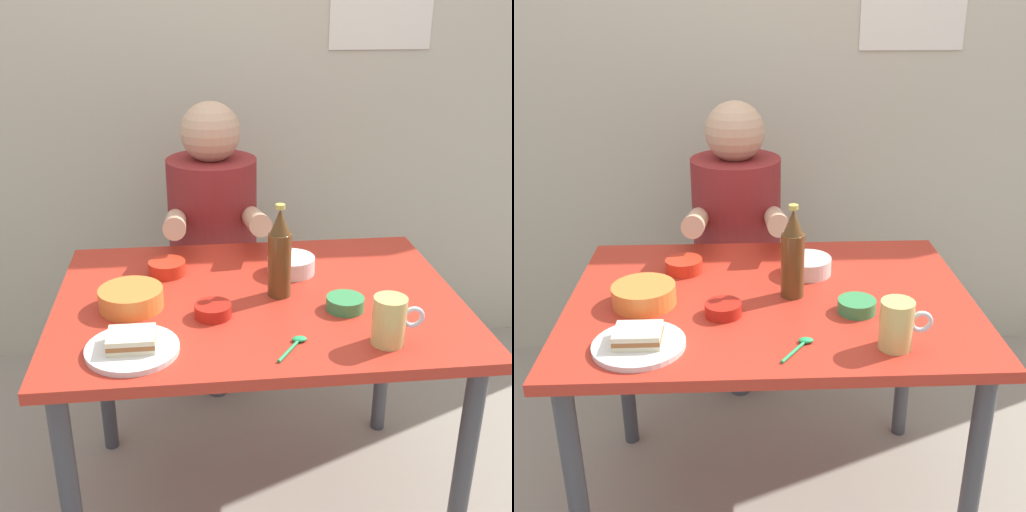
# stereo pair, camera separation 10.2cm
# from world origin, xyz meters

# --- Properties ---
(ground_plane) EXTENTS (6.00, 6.00, 0.00)m
(ground_plane) POSITION_xyz_m (0.00, 0.00, 0.00)
(ground_plane) COLOR gray
(wall_back) EXTENTS (4.40, 0.09, 2.60)m
(wall_back) POSITION_xyz_m (0.00, 1.05, 1.30)
(wall_back) COLOR #BCB299
(wall_back) RESTS_ON ground
(dining_table) EXTENTS (1.10, 0.80, 0.74)m
(dining_table) POSITION_xyz_m (0.00, 0.00, 0.65)
(dining_table) COLOR #B72D1E
(dining_table) RESTS_ON ground
(stool) EXTENTS (0.34, 0.34, 0.45)m
(stool) POSITION_xyz_m (-0.09, 0.63, 0.35)
(stool) COLOR #4C4C51
(stool) RESTS_ON ground
(person_seated) EXTENTS (0.33, 0.56, 0.72)m
(person_seated) POSITION_xyz_m (-0.09, 0.62, 0.77)
(person_seated) COLOR maroon
(person_seated) RESTS_ON stool
(plate_orange) EXTENTS (0.22, 0.22, 0.01)m
(plate_orange) POSITION_xyz_m (-0.32, -0.25, 0.75)
(plate_orange) COLOR silver
(plate_orange) RESTS_ON dining_table
(sandwich) EXTENTS (0.11, 0.09, 0.04)m
(sandwich) POSITION_xyz_m (-0.32, -0.25, 0.77)
(sandwich) COLOR beige
(sandwich) RESTS_ON plate_orange
(beer_mug) EXTENTS (0.13, 0.08, 0.12)m
(beer_mug) POSITION_xyz_m (0.28, -0.28, 0.80)
(beer_mug) COLOR #D1BC66
(beer_mug) RESTS_ON dining_table
(beer_bottle) EXTENTS (0.06, 0.06, 0.26)m
(beer_bottle) POSITION_xyz_m (0.06, 0.01, 0.86)
(beer_bottle) COLOR #593819
(beer_bottle) RESTS_ON dining_table
(dip_bowl_green) EXTENTS (0.10, 0.10, 0.03)m
(dip_bowl_green) POSITION_xyz_m (0.22, -0.10, 0.76)
(dip_bowl_green) COLOR #388C4C
(dip_bowl_green) RESTS_ON dining_table
(sambal_bowl_red) EXTENTS (0.10, 0.10, 0.03)m
(sambal_bowl_red) POSITION_xyz_m (-0.13, -0.10, 0.76)
(sambal_bowl_red) COLOR #B21E14
(sambal_bowl_red) RESTS_ON dining_table
(soup_bowl_orange) EXTENTS (0.17, 0.17, 0.05)m
(soup_bowl_orange) POSITION_xyz_m (-0.34, -0.03, 0.77)
(soup_bowl_orange) COLOR orange
(soup_bowl_orange) RESTS_ON dining_table
(rice_bowl_white) EXTENTS (0.14, 0.14, 0.05)m
(rice_bowl_white) POSITION_xyz_m (0.12, 0.15, 0.77)
(rice_bowl_white) COLOR silver
(rice_bowl_white) RESTS_ON dining_table
(sauce_bowl_chili) EXTENTS (0.11, 0.11, 0.04)m
(sauce_bowl_chili) POSITION_xyz_m (-0.25, 0.18, 0.76)
(sauce_bowl_chili) COLOR red
(sauce_bowl_chili) RESTS_ON dining_table
(spoon) EXTENTS (0.08, 0.10, 0.01)m
(spoon) POSITION_xyz_m (0.06, -0.27, 0.75)
(spoon) COLOR #26A559
(spoon) RESTS_ON dining_table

